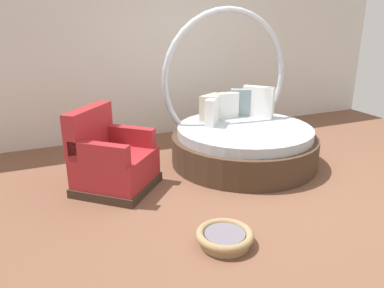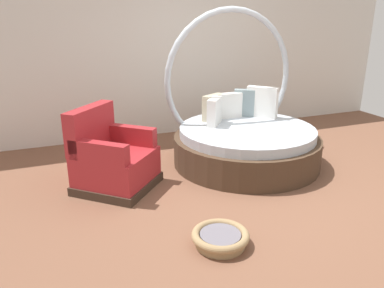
% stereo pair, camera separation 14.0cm
% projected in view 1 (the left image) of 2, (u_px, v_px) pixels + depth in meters
% --- Properties ---
extents(ground_plane, '(8.00, 8.00, 0.02)m').
position_uv_depth(ground_plane, '(254.00, 189.00, 4.42)').
color(ground_plane, brown).
extents(back_wall, '(8.00, 0.12, 3.05)m').
position_uv_depth(back_wall, '(174.00, 40.00, 6.13)').
color(back_wall, silver).
rests_on(back_wall, ground_plane).
extents(round_daybed, '(1.95, 1.95, 2.02)m').
position_uv_depth(round_daybed, '(241.00, 134.00, 5.16)').
color(round_daybed, '#473323').
rests_on(round_daybed, ground_plane).
extents(red_armchair, '(1.13, 1.13, 0.94)m').
position_uv_depth(red_armchair, '(112.00, 162.00, 4.33)').
color(red_armchair, '#38281E').
rests_on(red_armchair, ground_plane).
extents(pet_basket, '(0.51, 0.51, 0.13)m').
position_uv_depth(pet_basket, '(225.00, 237.00, 3.33)').
color(pet_basket, '#9E7F56').
rests_on(pet_basket, ground_plane).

